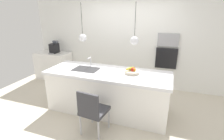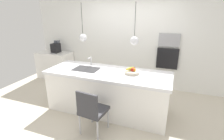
{
  "view_description": "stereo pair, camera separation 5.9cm",
  "coord_description": "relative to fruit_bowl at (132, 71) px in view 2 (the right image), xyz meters",
  "views": [
    {
      "loc": [
        1.2,
        -3.12,
        2.12
      ],
      "look_at": [
        0.1,
        0.0,
        0.97
      ],
      "focal_mm": 27.12,
      "sensor_mm": 36.0,
      "label": 1
    },
    {
      "loc": [
        1.25,
        -3.1,
        2.12
      ],
      "look_at": [
        0.1,
        0.0,
        0.97
      ],
      "focal_mm": 27.12,
      "sensor_mm": 36.0,
      "label": 2
    }
  ],
  "objects": [
    {
      "name": "floor",
      "position": [
        -0.51,
        -0.07,
        -0.97
      ],
      "size": [
        6.6,
        6.6,
        0.0
      ],
      "primitive_type": "plane",
      "color": "beige",
      "rests_on": "ground"
    },
    {
      "name": "back_wall",
      "position": [
        -0.51,
        1.58,
        0.33
      ],
      "size": [
        6.0,
        0.1,
        2.6
      ],
      "primitive_type": "cube",
      "color": "white",
      "rests_on": "ground"
    },
    {
      "name": "kitchen_island",
      "position": [
        -0.51,
        -0.07,
        -0.5
      ],
      "size": [
        2.62,
        0.95,
        0.92
      ],
      "color": "white",
      "rests_on": "ground"
    },
    {
      "name": "sink_basin",
      "position": [
        -1.01,
        -0.07,
        -0.05
      ],
      "size": [
        0.56,
        0.4,
        0.02
      ],
      "primitive_type": "cube",
      "color": "#2D2D30",
      "rests_on": "kitchen_island"
    },
    {
      "name": "faucet",
      "position": [
        -1.01,
        0.14,
        0.1
      ],
      "size": [
        0.02,
        0.17,
        0.22
      ],
      "color": "silver",
      "rests_on": "kitchen_island"
    },
    {
      "name": "fruit_bowl",
      "position": [
        0.0,
        0.0,
        0.0
      ],
      "size": [
        0.3,
        0.3,
        0.16
      ],
      "color": "beige",
      "rests_on": "kitchen_island"
    },
    {
      "name": "side_counter",
      "position": [
        -2.91,
        1.21,
        -0.54
      ],
      "size": [
        1.1,
        0.6,
        0.86
      ],
      "primitive_type": "cube",
      "color": "white",
      "rests_on": "ground"
    },
    {
      "name": "coffee_machine",
      "position": [
        -2.81,
        1.21,
        0.05
      ],
      "size": [
        0.2,
        0.35,
        0.38
      ],
      "color": "black",
      "rests_on": "side_counter"
    },
    {
      "name": "microwave",
      "position": [
        0.61,
        1.51,
        0.44
      ],
      "size": [
        0.54,
        0.08,
        0.34
      ],
      "primitive_type": "cube",
      "color": "#9E9EA3",
      "rests_on": "back_wall"
    },
    {
      "name": "oven",
      "position": [
        0.61,
        1.51,
        -0.06
      ],
      "size": [
        0.56,
        0.08,
        0.56
      ],
      "primitive_type": "cube",
      "color": "black",
      "rests_on": "back_wall"
    },
    {
      "name": "chair_near",
      "position": [
        -0.48,
        -0.89,
        -0.48
      ],
      "size": [
        0.47,
        0.49,
        0.87
      ],
      "color": "#333338",
      "rests_on": "ground"
    },
    {
      "name": "pendant_light_left",
      "position": [
        -1.05,
        -0.07,
        0.64
      ],
      "size": [
        0.16,
        0.16,
        0.76
      ],
      "color": "silver"
    },
    {
      "name": "pendant_light_right",
      "position": [
        0.03,
        -0.07,
        0.64
      ],
      "size": [
        0.16,
        0.16,
        0.76
      ],
      "color": "silver"
    }
  ]
}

